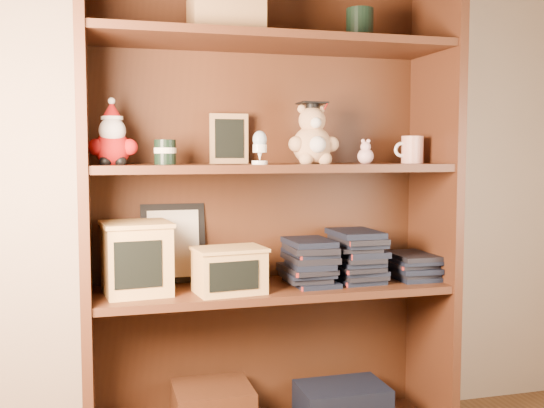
{
  "coord_description": "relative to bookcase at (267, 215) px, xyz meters",
  "views": [
    {
      "loc": [
        -0.72,
        -0.68,
        0.99
      ],
      "look_at": [
        -0.18,
        1.3,
        0.82
      ],
      "focal_mm": 42.0,
      "sensor_mm": 36.0,
      "label": 1
    }
  ],
  "objects": [
    {
      "name": "bookcase",
      "position": [
        0.0,
        0.0,
        0.0
      ],
      "size": [
        1.2,
        0.35,
        1.6
      ],
      "color": "#482514",
      "rests_on": "ground"
    },
    {
      "name": "shelf_lower",
      "position": [
        0.0,
        -0.05,
        -0.24
      ],
      "size": [
        1.14,
        0.33,
        0.02
      ],
      "color": "#482514",
      "rests_on": "ground"
    },
    {
      "name": "shelf_upper",
      "position": [
        0.0,
        -0.05,
        0.16
      ],
      "size": [
        1.14,
        0.33,
        0.02
      ],
      "color": "#482514",
      "rests_on": "ground"
    },
    {
      "name": "santa_plush",
      "position": [
        -0.5,
        -0.06,
        0.25
      ],
      "size": [
        0.15,
        0.11,
        0.21
      ],
      "color": "#A50F0F",
      "rests_on": "shelf_upper"
    },
    {
      "name": "teachers_tin",
      "position": [
        -0.34,
        -0.05,
        0.21
      ],
      "size": [
        0.07,
        0.07,
        0.08
      ],
      "color": "black",
      "rests_on": "shelf_upper"
    },
    {
      "name": "chalkboard_plaque",
      "position": [
        -0.12,
        0.06,
        0.25
      ],
      "size": [
        0.13,
        0.07,
        0.17
      ],
      "color": "#9E7547",
      "rests_on": "shelf_upper"
    },
    {
      "name": "egg_cup",
      "position": [
        -0.06,
        -0.13,
        0.23
      ],
      "size": [
        0.05,
        0.05,
        0.1
      ],
      "color": "white",
      "rests_on": "shelf_upper"
    },
    {
      "name": "grad_teddy_bear",
      "position": [
        0.14,
        -0.06,
        0.25
      ],
      "size": [
        0.17,
        0.15,
        0.21
      ],
      "color": "tan",
      "rests_on": "shelf_upper"
    },
    {
      "name": "pink_figurine",
      "position": [
        0.33,
        -0.05,
        0.2
      ],
      "size": [
        0.05,
        0.05,
        0.09
      ],
      "color": "beige",
      "rests_on": "shelf_upper"
    },
    {
      "name": "teacher_mug",
      "position": [
        0.5,
        -0.05,
        0.22
      ],
      "size": [
        0.11,
        0.07,
        0.09
      ],
      "color": "silver",
      "rests_on": "shelf_upper"
    },
    {
      "name": "certificate_frame",
      "position": [
        -0.3,
        0.09,
        -0.1
      ],
      "size": [
        0.21,
        0.05,
        0.27
      ],
      "color": "black",
      "rests_on": "shelf_lower"
    },
    {
      "name": "treats_box",
      "position": [
        -0.43,
        -0.05,
        -0.12
      ],
      "size": [
        0.23,
        0.23,
        0.22
      ],
      "color": "tan",
      "rests_on": "shelf_lower"
    },
    {
      "name": "pencils_box",
      "position": [
        -0.15,
        -0.12,
        -0.16
      ],
      "size": [
        0.23,
        0.18,
        0.14
      ],
      "color": "tan",
      "rests_on": "shelf_lower"
    },
    {
      "name": "book_stack_left",
      "position": [
        0.13,
        -0.05,
        -0.16
      ],
      "size": [
        0.14,
        0.2,
        0.14
      ],
      "color": "black",
      "rests_on": "shelf_lower"
    },
    {
      "name": "book_stack_mid",
      "position": [
        0.3,
        -0.05,
        -0.14
      ],
      "size": [
        0.14,
        0.2,
        0.18
      ],
      "color": "black",
      "rests_on": "shelf_lower"
    },
    {
      "name": "book_stack_right",
      "position": [
        0.5,
        -0.05,
        -0.18
      ],
      "size": [
        0.14,
        0.2,
        0.1
      ],
      "color": "black",
      "rests_on": "shelf_lower"
    }
  ]
}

